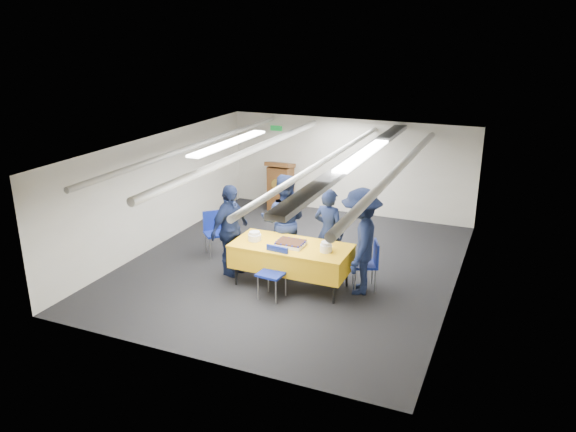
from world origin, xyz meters
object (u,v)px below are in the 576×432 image
object	(u,v)px
serving_table	(291,256)
sailor_b	(284,221)
podium	(281,186)
chair_left	(214,228)
chair_right	(370,260)
sailor_c	(230,230)
chair_near	(274,267)
sheet_cake	(291,243)
sailor_a	(329,232)
sailor_d	(360,242)

from	to	relation	value
serving_table	sailor_b	distance (m)	0.94
podium	chair_left	xyz separation A→B (m)	(-0.06, -3.12, -0.08)
sailor_b	chair_right	bearing A→B (deg)	153.47
sailor_c	sailor_b	bearing A→B (deg)	-38.64
chair_near	sailor_c	world-z (taller)	sailor_c
serving_table	chair_right	world-z (taller)	chair_right
sailor_b	podium	bearing A→B (deg)	-81.70
sheet_cake	sailor_a	xyz separation A→B (m)	(0.42, 0.78, 0.00)
serving_table	podium	world-z (taller)	podium
serving_table	chair_near	world-z (taller)	chair_near
sailor_a	chair_left	bearing A→B (deg)	10.25
sailor_b	chair_left	bearing A→B (deg)	-17.68
sheet_cake	sailor_d	distance (m)	1.20
podium	chair_left	bearing A→B (deg)	-91.15
chair_left	sailor_c	size ratio (longest dim) A/B	0.51
chair_left	sailor_d	world-z (taller)	sailor_d
sailor_a	sailor_d	distance (m)	0.89
sailor_a	sailor_d	world-z (taller)	sailor_d
chair_left	sailor_c	distance (m)	1.10
sheet_cake	sailor_b	world-z (taller)	sailor_b
sailor_a	sailor_c	size ratio (longest dim) A/B	0.96
serving_table	sailor_c	xyz separation A→B (m)	(-1.23, 0.05, 0.29)
chair_right	sailor_b	bearing A→B (deg)	170.00
serving_table	sailor_c	distance (m)	1.26
sailor_c	podium	bearing A→B (deg)	19.40
chair_near	podium	bearing A→B (deg)	112.58
podium	chair_left	distance (m)	3.13
chair_near	sailor_a	distance (m)	1.37
podium	sailor_a	distance (m)	3.94
chair_near	sailor_c	bearing A→B (deg)	154.66
sheet_cake	chair_left	bearing A→B (deg)	157.88
chair_right	sailor_c	xyz separation A→B (m)	(-2.51, -0.38, 0.32)
sailor_b	sailor_d	xyz separation A→B (m)	(1.62, -0.49, 0.02)
serving_table	sailor_c	world-z (taller)	sailor_c
chair_near	sailor_d	world-z (taller)	sailor_d
sheet_cake	sailor_a	distance (m)	0.89
sailor_a	chair_right	bearing A→B (deg)	170.94
serving_table	sailor_a	world-z (taller)	sailor_a
chair_near	chair_right	distance (m)	1.66
sailor_a	sailor_c	world-z (taller)	sailor_c
chair_left	sailor_b	bearing A→B (deg)	-1.15
sheet_cake	serving_table	bearing A→B (deg)	92.60
sailor_b	chair_near	bearing A→B (deg)	89.90
chair_near	sailor_b	xyz separation A→B (m)	(-0.36, 1.23, 0.37)
sheet_cake	chair_right	xyz separation A→B (m)	(1.28, 0.47, -0.28)
sheet_cake	sailor_c	distance (m)	1.23
chair_left	sailor_a	xyz separation A→B (m)	(2.41, -0.03, 0.28)
podium	sailor_c	xyz separation A→B (m)	(0.70, -3.85, 0.23)
sheet_cake	podium	world-z (taller)	podium
sheet_cake	podium	xyz separation A→B (m)	(-1.93, 3.93, -0.20)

